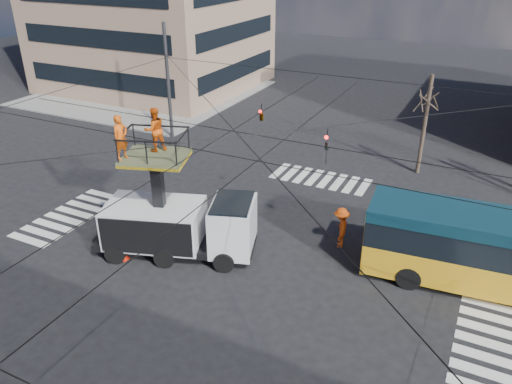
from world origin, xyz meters
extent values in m
plane|color=black|center=(0.00, 0.00, 0.00)|extent=(120.00, 120.00, 0.00)
cube|color=slate|center=(-21.00, 21.00, 0.06)|extent=(18.00, 18.00, 0.12)
cube|color=black|center=(-22.00, 16.00, 2.33)|extent=(15.30, 0.12, 1.50)
cube|color=black|center=(-13.00, 24.00, 2.33)|extent=(0.12, 13.60, 1.50)
cube|color=black|center=(-22.00, 16.00, 5.67)|extent=(15.30, 0.12, 1.50)
cube|color=black|center=(-13.00, 24.00, 5.67)|extent=(0.12, 13.60, 1.50)
cylinder|color=#2D2D30|center=(-12.00, 12.00, 4.00)|extent=(0.24, 0.24, 8.00)
cylinder|color=black|center=(0.00, 12.00, 5.70)|extent=(24.00, 0.03, 0.03)
cylinder|color=black|center=(-12.00, 0.00, 5.70)|extent=(0.03, 24.00, 0.03)
cylinder|color=black|center=(0.00, 0.00, 5.90)|extent=(24.02, 24.02, 0.03)
cylinder|color=black|center=(0.00, 0.00, 5.90)|extent=(24.02, 24.02, 0.03)
cylinder|color=black|center=(0.00, -1.20, 5.60)|extent=(24.00, 0.03, 0.03)
cylinder|color=black|center=(0.00, 1.20, 5.60)|extent=(24.00, 0.03, 0.03)
cylinder|color=black|center=(-1.20, 0.00, 5.50)|extent=(0.03, 24.00, 0.03)
cylinder|color=black|center=(1.20, 0.00, 5.50)|extent=(0.03, 24.00, 0.03)
imported|color=black|center=(2.50, 3.00, 5.10)|extent=(0.16, 0.20, 1.00)
imported|color=black|center=(-1.50, 5.00, 5.35)|extent=(0.26, 1.24, 0.50)
cylinder|color=#382B21|center=(5.00, 13.50, 3.00)|extent=(0.24, 0.24, 6.00)
cube|color=black|center=(-3.13, -0.37, 0.55)|extent=(7.34, 4.33, 0.30)
cube|color=#BABCBF|center=(-0.67, 0.46, 1.55)|extent=(2.47, 2.85, 2.20)
cube|color=black|center=(-0.67, 0.46, 2.35)|extent=(2.25, 2.69, 0.80)
cube|color=#BABCBF|center=(-3.98, -0.66, 1.45)|extent=(4.78, 3.71, 1.80)
cylinder|color=black|center=(-0.49, -0.69, 0.45)|extent=(0.96, 0.62, 0.90)
cylinder|color=black|center=(-1.22, 1.49, 0.45)|extent=(0.96, 0.62, 0.90)
cylinder|color=black|center=(-2.95, -1.53, 0.45)|extent=(0.96, 0.62, 0.90)
cylinder|color=black|center=(-3.69, 0.65, 0.45)|extent=(0.96, 0.62, 0.90)
cylinder|color=black|center=(-5.03, -2.23, 0.45)|extent=(0.96, 0.62, 0.90)
cylinder|color=black|center=(-5.77, -0.05, 0.45)|extent=(0.96, 0.62, 0.90)
cube|color=black|center=(-3.70, -0.56, 3.02)|extent=(0.57, 0.57, 3.23)
cube|color=#3F462A|center=(-3.70, -0.56, 4.63)|extent=(3.14, 2.82, 0.12)
cube|color=yellow|center=(-3.70, -0.56, 4.51)|extent=(3.14, 2.82, 0.12)
imported|color=#D24F0D|center=(-4.61, -1.45, 5.61)|extent=(0.54, 0.73, 1.83)
imported|color=#D24F0D|center=(-3.95, -0.11, 5.62)|extent=(1.10, 1.15, 1.86)
cube|color=orange|center=(4.81, 2.58, 1.60)|extent=(0.46, 2.48, 2.80)
cube|color=black|center=(4.76, 2.58, 0.45)|extent=(0.37, 2.60, 0.30)
cube|color=gold|center=(4.91, 2.59, 2.85)|extent=(0.23, 1.60, 0.35)
cylinder|color=black|center=(6.73, 1.56, 0.50)|extent=(1.02, 0.38, 1.00)
cylinder|color=black|center=(6.53, 3.91, 0.50)|extent=(1.02, 0.38, 1.00)
cone|color=red|center=(-4.91, -1.88, 0.33)|extent=(0.36, 0.36, 0.66)
imported|color=#D1490D|center=(-6.83, -0.17, 0.82)|extent=(0.50, 1.00, 1.64)
imported|color=#FA540F|center=(3.30, 3.37, 0.97)|extent=(1.04, 1.41, 1.95)
camera|label=1|loc=(8.50, -15.83, 12.43)|focal=35.00mm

